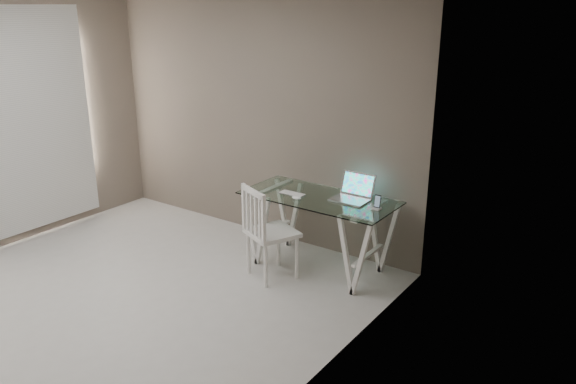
% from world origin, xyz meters
% --- Properties ---
extents(room, '(4.50, 4.52, 2.71)m').
position_xyz_m(room, '(-0.06, 0.02, 1.72)').
color(room, '#B8B6B0').
rests_on(room, ground).
extents(desk, '(1.50, 0.70, 0.75)m').
position_xyz_m(desk, '(1.09, 1.81, 0.38)').
color(desk, silver).
rests_on(desk, ground).
extents(chair, '(0.55, 0.55, 0.92)m').
position_xyz_m(chair, '(0.80, 1.34, 0.51)').
color(chair, white).
rests_on(chair, ground).
extents(laptop, '(0.34, 0.31, 0.23)m').
position_xyz_m(laptop, '(1.39, 1.95, 0.80)').
color(laptop, '#B8B7BC').
rests_on(laptop, desk).
extents(keyboard, '(0.27, 0.12, 0.01)m').
position_xyz_m(keyboard, '(0.83, 1.73, 0.75)').
color(keyboard, silver).
rests_on(keyboard, desk).
extents(mouse, '(0.10, 0.06, 0.03)m').
position_xyz_m(mouse, '(0.95, 1.63, 0.76)').
color(mouse, white).
rests_on(mouse, desk).
extents(phone_dock, '(0.07, 0.07, 0.13)m').
position_xyz_m(phone_dock, '(1.70, 1.83, 0.78)').
color(phone_dock, white).
rests_on(phone_dock, desk).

